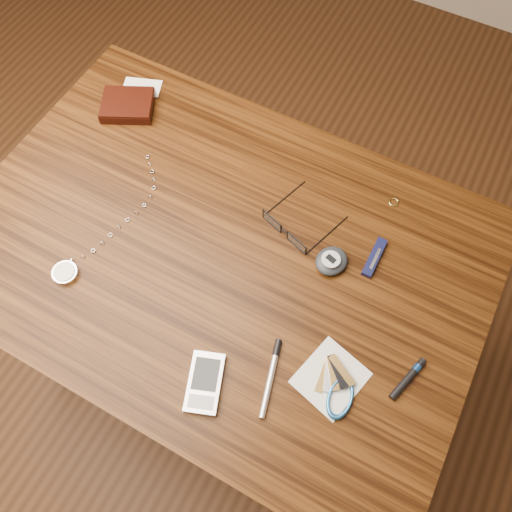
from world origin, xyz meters
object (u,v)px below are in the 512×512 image
(wallet_and_card, at_px, (128,105))
(eyeglasses, at_px, (287,230))
(pocket_knife, at_px, (374,257))
(pedometer, at_px, (331,261))
(pda_phone, at_px, (205,383))
(pocket_watch, at_px, (69,269))
(silver_pen, at_px, (272,371))
(desk, at_px, (223,269))
(notepad_keys, at_px, (336,387))

(wallet_and_card, xyz_separation_m, eyeglasses, (0.45, -0.12, -0.00))
(eyeglasses, xyz_separation_m, pocket_knife, (0.17, 0.03, -0.01))
(pedometer, bearing_deg, pda_phone, -107.10)
(pocket_watch, xyz_separation_m, silver_pen, (0.42, 0.01, -0.00))
(pocket_watch, distance_m, silver_pen, 0.42)
(desk, relative_size, pocket_knife, 11.82)
(wallet_and_card, bearing_deg, pocket_watch, -71.25)
(wallet_and_card, xyz_separation_m, pocket_watch, (0.13, -0.38, -0.01))
(desk, distance_m, wallet_and_card, 0.42)
(wallet_and_card, relative_size, pocket_watch, 0.53)
(pedometer, distance_m, pocket_knife, 0.08)
(pocket_watch, xyz_separation_m, pda_phone, (0.33, -0.06, 0.00))
(silver_pen, bearing_deg, wallet_and_card, 145.94)
(pda_phone, xyz_separation_m, notepad_keys, (0.19, 0.10, -0.00))
(wallet_and_card, distance_m, pocket_knife, 0.62)
(desk, bearing_deg, pda_phone, -65.38)
(desk, bearing_deg, silver_pen, -39.94)
(silver_pen, bearing_deg, eyeglasses, 111.34)
(eyeglasses, xyz_separation_m, pedometer, (0.10, -0.02, -0.00))
(wallet_and_card, bearing_deg, pedometer, -13.92)
(desk, xyz_separation_m, eyeglasses, (0.10, 0.09, 0.11))
(wallet_and_card, xyz_separation_m, pda_phone, (0.46, -0.44, -0.00))
(desk, distance_m, notepad_keys, 0.35)
(wallet_and_card, distance_m, pedometer, 0.57)
(eyeglasses, bearing_deg, pocket_watch, -140.82)
(pocket_watch, bearing_deg, notepad_keys, 3.86)
(pocket_knife, bearing_deg, eyeglasses, -170.62)
(eyeglasses, xyz_separation_m, silver_pen, (0.10, -0.25, -0.01))
(pocket_watch, bearing_deg, wallet_and_card, 108.75)
(wallet_and_card, bearing_deg, pocket_knife, -8.16)
(pda_phone, xyz_separation_m, pedometer, (0.09, 0.30, 0.00))
(pedometer, bearing_deg, notepad_keys, -63.60)
(pocket_knife, bearing_deg, pedometer, -144.74)
(desk, height_order, pocket_knife, pocket_knife)
(pedometer, height_order, notepad_keys, pedometer)
(notepad_keys, bearing_deg, desk, 155.54)
(desk, xyz_separation_m, pda_phone, (0.11, -0.23, 0.11))
(eyeglasses, height_order, pocket_watch, eyeglasses)
(desk, relative_size, silver_pen, 7.57)
(notepad_keys, bearing_deg, eyeglasses, 132.19)
(wallet_and_card, distance_m, eyeglasses, 0.46)
(wallet_and_card, relative_size, pocket_knife, 2.02)
(wallet_and_card, distance_m, notepad_keys, 0.74)
(pedometer, bearing_deg, desk, -161.32)
(wallet_and_card, xyz_separation_m, notepad_keys, (0.65, -0.34, -0.01))
(wallet_and_card, bearing_deg, silver_pen, -34.06)
(pocket_watch, relative_size, pedometer, 4.17)
(desk, xyz_separation_m, notepad_keys, (0.30, -0.14, 0.11))
(eyeglasses, height_order, pedometer, same)
(eyeglasses, height_order, silver_pen, eyeglasses)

